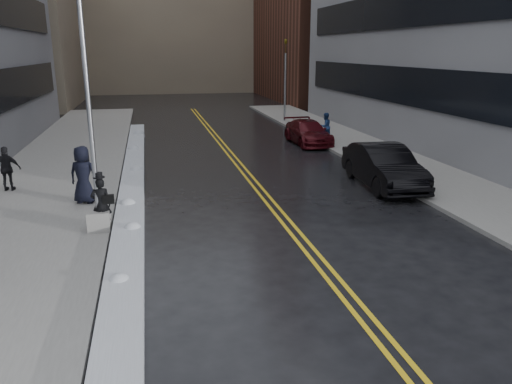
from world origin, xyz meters
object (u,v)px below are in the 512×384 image
pedestrian_c (83,175)px  pedestrian_east (325,126)px  pedestrian_fedora (101,204)px  fire_hydrant (368,150)px  traffic_signal (285,77)px  pedestrian_d (7,169)px  car_black (384,166)px  lamppost (93,152)px  car_maroon (308,132)px

pedestrian_c → pedestrian_east: pedestrian_c is taller
pedestrian_fedora → pedestrian_east: pedestrian_east is taller
fire_hydrant → traffic_signal: size_ratio=0.12×
traffic_signal → pedestrian_d: 22.96m
traffic_signal → pedestrian_fedora: traffic_signal is taller
pedestrian_east → car_black: 10.24m
lamppost → car_black: (10.80, 3.26, -1.68)m
lamppost → pedestrian_fedora: 1.58m
pedestrian_c → car_black: pedestrian_c is taller
pedestrian_fedora → pedestrian_east: (11.88, 13.43, 0.00)m
fire_hydrant → pedestrian_east: pedestrian_east is taller
pedestrian_d → car_maroon: pedestrian_d is taller
lamppost → fire_hydrant: 14.81m
lamppost → traffic_signal: bearing=61.8°
fire_hydrant → pedestrian_c: bearing=-159.0°
pedestrian_fedora → traffic_signal: bearing=-115.7°
lamppost → car_black: size_ratio=1.48×
lamppost → car_maroon: bearing=50.5°
pedestrian_d → pedestrian_east: (15.74, 8.13, -0.05)m
pedestrian_c → car_maroon: (11.52, 10.12, -0.48)m
pedestrian_fedora → car_maroon: bearing=-126.9°
fire_hydrant → car_black: 4.98m
pedestrian_c → fire_hydrant: bearing=-140.6°
pedestrian_fedora → car_black: 11.19m
lamppost → pedestrian_fedora: lamppost is taller
car_black → car_maroon: car_black is taller
fire_hydrant → pedestrian_east: (-0.32, 5.43, 0.41)m
car_black → fire_hydrant: bearing=75.2°
car_maroon → pedestrian_c: bearing=-139.6°
pedestrian_fedora → fire_hydrant: bearing=-144.4°
fire_hydrant → car_maroon: (-1.50, 5.12, 0.14)m
traffic_signal → pedestrian_east: bearing=-88.8°
lamppost → pedestrian_d: (-3.76, 5.30, -1.53)m
pedestrian_c → pedestrian_east: size_ratio=1.26×
fire_hydrant → traffic_signal: (-0.50, 14.00, 2.85)m
car_maroon → car_black: bearing=-90.9°
car_black → traffic_signal: bearing=89.7°
pedestrian_d → fire_hydrant: bearing=-165.0°
pedestrian_east → lamppost: bearing=26.9°
lamppost → pedestrian_east: bearing=48.3°
pedestrian_east → traffic_signal: bearing=-110.2°
fire_hydrant → pedestrian_d: bearing=-170.4°
fire_hydrant → car_black: (-1.50, -4.74, 0.30)m
lamppost → pedestrian_c: 3.37m
pedestrian_fedora → pedestrian_c: 3.11m
pedestrian_d → car_maroon: bearing=-146.3°
traffic_signal → pedestrian_east: size_ratio=3.71×
lamppost → car_black: lamppost is taller
pedestrian_fedora → car_black: (10.70, 3.26, -0.10)m
car_black → car_maroon: size_ratio=1.09×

